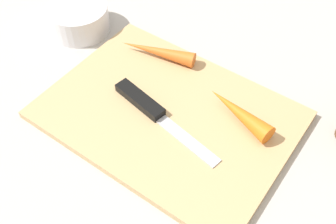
{
  "coord_description": "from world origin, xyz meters",
  "views": [
    {
      "loc": [
        -0.23,
        0.32,
        0.47
      ],
      "look_at": [
        0.0,
        0.0,
        0.01
      ],
      "focal_mm": 43.62,
      "sensor_mm": 36.0,
      "label": 1
    }
  ],
  "objects_px": {
    "knife": "(146,105)",
    "small_bowl": "(79,18)",
    "carrot_short": "(239,112)",
    "carrot_long": "(157,51)",
    "cutting_board": "(168,115)"
  },
  "relations": [
    {
      "from": "carrot_short",
      "to": "small_bowl",
      "type": "bearing_deg",
      "value": 9.32
    },
    {
      "from": "cutting_board",
      "to": "small_bowl",
      "type": "bearing_deg",
      "value": -16.92
    },
    {
      "from": "cutting_board",
      "to": "knife",
      "type": "distance_m",
      "value": 0.04
    },
    {
      "from": "cutting_board",
      "to": "carrot_short",
      "type": "bearing_deg",
      "value": -151.23
    },
    {
      "from": "knife",
      "to": "small_bowl",
      "type": "xyz_separation_m",
      "value": [
        0.22,
        -0.09,
        0.01
      ]
    },
    {
      "from": "carrot_long",
      "to": "cutting_board",
      "type": "bearing_deg",
      "value": 118.77
    },
    {
      "from": "knife",
      "to": "carrot_long",
      "type": "relative_size",
      "value": 1.57
    },
    {
      "from": "carrot_short",
      "to": "small_bowl",
      "type": "height_order",
      "value": "small_bowl"
    },
    {
      "from": "knife",
      "to": "carrot_short",
      "type": "distance_m",
      "value": 0.14
    },
    {
      "from": "cutting_board",
      "to": "knife",
      "type": "xyz_separation_m",
      "value": [
        0.03,
        0.01,
        0.01
      ]
    },
    {
      "from": "knife",
      "to": "carrot_long",
      "type": "bearing_deg",
      "value": 128.05
    },
    {
      "from": "knife",
      "to": "carrot_long",
      "type": "height_order",
      "value": "carrot_long"
    },
    {
      "from": "carrot_long",
      "to": "small_bowl",
      "type": "height_order",
      "value": "small_bowl"
    },
    {
      "from": "small_bowl",
      "to": "knife",
      "type": "bearing_deg",
      "value": 158.12
    },
    {
      "from": "knife",
      "to": "carrot_short",
      "type": "bearing_deg",
      "value": 36.73
    }
  ]
}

